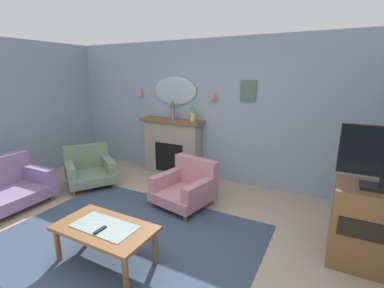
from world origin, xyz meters
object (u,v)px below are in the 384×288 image
Objects in this scene: wall_mirror at (175,91)px; framed_picture at (248,91)px; mantel_vase_right at (193,113)px; potted_plant_small_fern at (90,157)px; armchair_in_corner at (187,186)px; tv_cabinet at (372,228)px; tv_remote at (100,230)px; mantel_vase_centre at (173,109)px; wall_sconce_left at (140,92)px; wall_sconce_right at (213,95)px; armchair_near_fireplace at (89,168)px; coffee_table at (105,231)px; fireplace at (172,147)px.

framed_picture is (1.50, 0.01, 0.04)m from wall_mirror.
potted_plant_small_fern is (-2.33, -0.50, -1.08)m from mantel_vase_right.
tv_cabinet reaches higher than armchair_in_corner.
wall_mirror is 2.44m from potted_plant_small_fern.
tv_remote is at bearing -40.15° from potted_plant_small_fern.
mantel_vase_centre reaches higher than armchair_in_corner.
wall_sconce_left is (-0.85, -0.05, -0.05)m from wall_mirror.
mantel_vase_right reaches higher than tv_cabinet.
wall_sconce_right is 0.15× the size of armchair_in_corner.
mantel_vase_centre reaches higher than mantel_vase_right.
armchair_in_corner is (-0.57, -1.20, -1.44)m from framed_picture.
mantel_vase_right reaches higher than armchair_in_corner.
wall_sconce_right is 1.77m from armchair_in_corner.
wall_sconce_left is (-0.90, 0.12, 0.29)m from mantel_vase_centre.
wall_mirror reaches higher than armchair_near_fireplace.
tv_cabinet is at bearing -22.22° from mantel_vase_centre.
framed_picture is at bearing 76.87° from coffee_table.
fireplace is 0.91m from mantel_vase_right.
mantel_vase_centre reaches higher than potted_plant_small_fern.
mantel_vase_right is at bearing -5.08° from wall_sconce_left.
armchair_in_corner is (0.93, -1.05, -0.27)m from fireplace.
armchair_in_corner reaches higher than potted_plant_small_fern.
mantel_vase_centre is 3.72m from tv_cabinet.
wall_sconce_right is at bearing -3.37° from wall_mirror.
mantel_vase_right is 2.37× the size of wall_sconce_right.
fireplace reaches higher than potted_plant_small_fern.
mantel_vase_centre reaches higher than coffee_table.
tv_remote is 2.89m from tv_cabinet.
framed_picture is (1.00, 0.18, 0.42)m from mantel_vase_right.
fireplace is 1.15m from wall_mirror.
mantel_vase_centre is at bearing 130.70° from armchair_in_corner.
framed_picture reaches higher than armchair_near_fireplace.
wall_sconce_left is at bearing 32.37° from potted_plant_small_fern.
tv_cabinet is at bearing -30.30° from wall_sconce_right.
coffee_table is 2.88m from tv_cabinet.
mantel_vase_centre is at bearing -172.92° from framed_picture.
fireplace is 1.24× the size of coffee_table.
wall_mirror reaches higher than potted_plant_small_fern.
potted_plant_small_fern is (-5.22, 0.86, -0.20)m from tv_cabinet.
wall_sconce_left is at bearing 147.32° from armchair_in_corner.
wall_sconce_left is (-1.35, 0.12, 0.33)m from mantel_vase_right.
wall_sconce_left is 1.70m from wall_sconce_right.
wall_mirror is 0.85× the size of armchair_near_fireplace.
tv_remote is at bearing -73.70° from mantel_vase_centre.
fireplace is at bearing 107.09° from tv_remote.
mantel_vase_centre is 0.36× the size of coffee_table.
armchair_near_fireplace reaches higher than tv_remote.
wall_sconce_right is 0.27× the size of potted_plant_small_fern.
mantel_vase_right is 2.23m from armchair_near_fireplace.
mantel_vase_right reaches higher than tv_remote.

